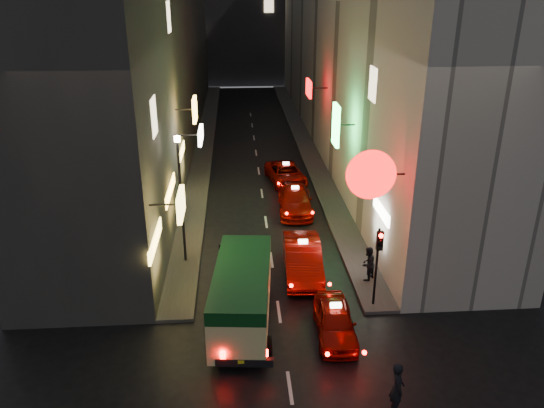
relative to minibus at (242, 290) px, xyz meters
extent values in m
cube|color=#34322F|center=(-6.49, 26.31, 7.39)|extent=(6.00, 52.00, 18.00)
cube|color=#F2C954|center=(-2.28, 1.31, 3.14)|extent=(0.18, 1.73, 1.00)
cube|color=white|center=(-2.04, 11.14, 3.23)|extent=(0.18, 2.20, 0.77)
cube|color=yellow|center=(-2.38, 12.30, 4.41)|extent=(0.18, 1.53, 1.35)
cube|color=#F2C954|center=(-3.47, 1.81, 1.39)|extent=(0.10, 3.38, 0.55)
cube|color=yellow|center=(-3.47, 7.48, 1.39)|extent=(0.10, 3.87, 0.55)
cube|color=#F2C954|center=(-3.47, 14.24, 1.39)|extent=(0.10, 2.97, 0.55)
cube|color=#FFE5B2|center=(-3.48, 4.31, 5.89)|extent=(0.06, 1.30, 1.60)
cube|color=#FFE5B2|center=(-3.48, 12.31, 9.39)|extent=(0.06, 1.30, 1.60)
cube|color=#B6B1A7|center=(9.51, 26.31, 7.39)|extent=(6.00, 52.00, 18.00)
cylinder|color=#F20A0A|center=(5.17, 1.52, 4.09)|extent=(1.99, 0.18, 1.99)
cube|color=#2FEC57|center=(5.45, 10.60, 3.80)|extent=(0.18, 1.42, 2.28)
cube|color=#F20A0A|center=(5.16, 19.70, 4.18)|extent=(0.18, 2.00, 1.16)
cube|color=white|center=(6.49, 4.11, 1.39)|extent=(0.10, 2.64, 0.55)
cube|color=#FFE5B2|center=(6.50, 7.31, 6.59)|extent=(0.06, 1.30, 1.60)
cube|color=#484543|center=(-2.74, 26.31, -1.54)|extent=(1.50, 52.00, 0.15)
cube|color=#484543|center=(5.76, 26.31, -1.54)|extent=(1.50, 52.00, 0.15)
cube|color=#DCD589|center=(0.00, -0.02, -0.16)|extent=(2.60, 6.05, 2.16)
cube|color=#0B3A15|center=(0.00, -0.02, 0.67)|extent=(2.62, 6.07, 0.54)
cube|color=black|center=(0.00, 0.27, 0.05)|extent=(2.41, 3.71, 0.49)
cube|color=black|center=(0.00, -2.91, -1.09)|extent=(2.03, 0.37, 0.29)
cube|color=#FF0A05|center=(-0.74, -2.98, -0.70)|extent=(0.18, 0.06, 0.27)
cube|color=#FF0A05|center=(0.74, -2.98, -0.70)|extent=(0.18, 0.06, 0.27)
cylinder|color=black|center=(-0.91, 1.86, -1.24)|extent=(0.22, 0.75, 0.75)
cylinder|color=black|center=(0.91, -1.90, -1.24)|extent=(0.22, 0.75, 0.75)
imported|color=#840902|center=(3.53, -0.90, -0.88)|extent=(2.09, 4.68, 1.46)
cube|color=white|center=(3.53, -0.90, -0.06)|extent=(0.43, 0.20, 0.16)
sphere|color=#FF0A05|center=(2.88, -2.99, -0.86)|extent=(0.16, 0.16, 0.16)
sphere|color=#FF0A05|center=(4.18, -2.99, -0.86)|extent=(0.16, 0.16, 0.16)
imported|color=#840902|center=(2.87, 3.90, -0.70)|extent=(2.62, 5.86, 1.83)
cube|color=white|center=(2.87, 3.90, 0.31)|extent=(0.43, 0.20, 0.16)
sphere|color=#FF0A05|center=(2.06, 1.28, -0.67)|extent=(0.16, 0.16, 0.16)
sphere|color=#FF0A05|center=(3.68, 1.28, -0.67)|extent=(0.16, 0.16, 0.16)
imported|color=#840902|center=(3.34, 11.38, -0.80)|extent=(2.33, 5.21, 1.63)
cube|color=white|center=(3.34, 11.38, 0.11)|extent=(0.43, 0.20, 0.16)
sphere|color=#FF0A05|center=(2.62, 9.05, -0.77)|extent=(0.16, 0.16, 0.16)
sphere|color=#FF0A05|center=(4.06, 9.05, -0.77)|extent=(0.16, 0.16, 0.16)
imported|color=#840902|center=(3.25, 16.18, -0.85)|extent=(2.71, 5.06, 1.53)
cube|color=white|center=(3.25, 16.18, 0.01)|extent=(0.44, 0.24, 0.16)
sphere|color=#FF0A05|center=(2.57, 13.99, -0.83)|extent=(0.16, 0.16, 0.16)
sphere|color=#FF0A05|center=(3.93, 13.99, -0.83)|extent=(0.16, 0.16, 0.16)
imported|color=black|center=(4.75, -4.95, -0.58)|extent=(0.47, 0.70, 2.07)
imported|color=black|center=(5.71, 2.89, -0.55)|extent=(0.79, 0.79, 1.82)
cylinder|color=black|center=(5.51, 0.91, 0.29)|extent=(0.10, 0.10, 3.50)
cube|color=black|center=(5.51, 0.73, 1.59)|extent=(0.26, 0.18, 0.80)
sphere|color=#FF0A05|center=(5.51, 0.62, 1.86)|extent=(0.18, 0.18, 0.18)
sphere|color=black|center=(5.51, 0.62, 1.59)|extent=(0.17, 0.17, 0.17)
sphere|color=black|center=(5.51, 0.62, 1.32)|extent=(0.17, 0.17, 0.17)
cylinder|color=black|center=(-2.69, 5.31, 1.54)|extent=(0.12, 0.12, 6.00)
cylinder|color=#FFE5BF|center=(-2.69, 5.31, 4.64)|extent=(0.28, 0.28, 0.25)
camera|label=1|loc=(-0.08, -17.75, 11.01)|focal=35.00mm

